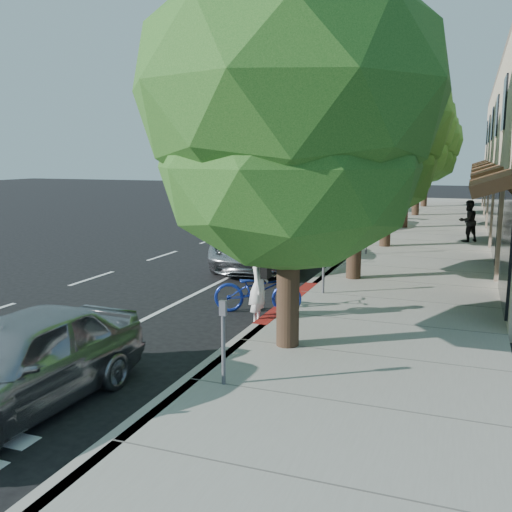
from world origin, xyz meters
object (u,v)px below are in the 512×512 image
at_px(silver_suv, 265,242).
at_px(street_tree_0, 290,97).
at_px(cyclist, 259,286).
at_px(bicycle, 258,290).
at_px(street_tree_1, 358,120).
at_px(dark_sedan, 343,217).
at_px(dark_suv_far, 363,201).
at_px(near_car_a, 19,363).
at_px(street_tree_2, 389,137).
at_px(street_tree_4, 419,137).
at_px(white_pickup, 335,211).
at_px(street_tree_3, 408,126).
at_px(pedestrian, 468,221).
at_px(street_tree_5, 427,142).

bearing_deg(silver_suv, street_tree_0, -74.23).
xyz_separation_m(cyclist, bicycle, (-0.33, 0.83, -0.30)).
relative_size(street_tree_1, cyclist, 4.47).
height_order(street_tree_0, cyclist, street_tree_0).
bearing_deg(dark_sedan, street_tree_0, -86.46).
bearing_deg(bicycle, dark_suv_far, -11.34).
xyz_separation_m(dark_sedan, near_car_a, (-0.19, -20.00, 0.00)).
height_order(silver_suv, dark_suv_far, dark_suv_far).
relative_size(cyclist, dark_suv_far, 0.35).
xyz_separation_m(street_tree_0, near_car_a, (-2.71, -3.50, -3.71)).
xyz_separation_m(street_tree_2, dark_suv_far, (-3.10, 12.93, -3.34)).
bearing_deg(street_tree_4, silver_suv, -100.64).
relative_size(street_tree_2, white_pickup, 1.14).
relative_size(street_tree_3, pedestrian, 4.73).
bearing_deg(street_tree_4, street_tree_3, -90.00).
distance_m(cyclist, pedestrian, 13.36).
relative_size(street_tree_0, street_tree_3, 0.96).
distance_m(street_tree_0, street_tree_4, 24.00).
height_order(street_tree_3, cyclist, street_tree_3).
bearing_deg(street_tree_0, white_pickup, 100.16).
height_order(street_tree_1, street_tree_5, street_tree_1).
bearing_deg(dark_suv_far, street_tree_5, 65.00).
height_order(street_tree_3, dark_sedan, street_tree_3).
bearing_deg(street_tree_5, bicycle, -92.95).
distance_m(street_tree_0, dark_suv_far, 25.38).
distance_m(silver_suv, pedestrian, 9.00).
distance_m(dark_sedan, dark_suv_far, 8.45).
bearing_deg(bicycle, pedestrian, -35.26).
height_order(street_tree_3, white_pickup, street_tree_3).
bearing_deg(white_pickup, cyclist, -81.01).
relative_size(street_tree_1, bicycle, 3.73).
distance_m(white_pickup, near_car_a, 20.81).
bearing_deg(white_pickup, dark_sedan, -52.76).
bearing_deg(pedestrian, white_pickup, -66.35).
xyz_separation_m(cyclist, near_car_a, (-1.62, -4.98, -0.12)).
bearing_deg(bicycle, silver_suv, 2.32).
height_order(street_tree_4, silver_suv, street_tree_4).
relative_size(cyclist, dark_sedan, 0.39).
relative_size(dark_suv_far, near_car_a, 1.15).
bearing_deg(bicycle, street_tree_0, -163.93).
height_order(white_pickup, pedestrian, pedestrian).
height_order(street_tree_0, pedestrian, street_tree_0).
distance_m(street_tree_2, dark_suv_far, 13.71).
distance_m(street_tree_3, street_tree_5, 12.01).
bearing_deg(street_tree_0, street_tree_4, 90.00).
height_order(cyclist, near_car_a, cyclist).
xyz_separation_m(street_tree_2, bicycle, (-1.43, -9.69, -3.62)).
bearing_deg(white_pickup, street_tree_3, 14.40).
height_order(street_tree_2, bicycle, street_tree_2).
bearing_deg(street_tree_0, cyclist, 126.41).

